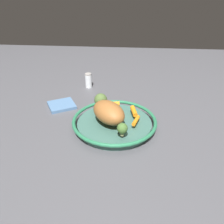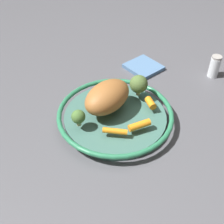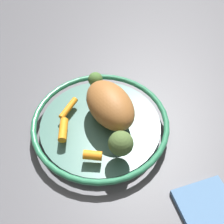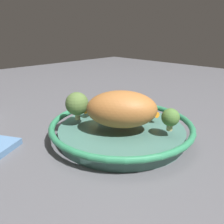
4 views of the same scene
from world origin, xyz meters
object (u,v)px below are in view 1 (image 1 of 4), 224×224
serving_bowl (114,123)px  broccoli_floret_mid (101,100)px  baby_carrot_back (134,111)px  baby_carrot_left (136,121)px  salt_shaker (88,81)px  baby_carrot_near_rim (115,104)px  broccoli_floret_edge (122,128)px  roast_chicken_piece (109,112)px  dish_towel (62,105)px

serving_bowl → broccoli_floret_mid: size_ratio=5.03×
baby_carrot_back → baby_carrot_left: bearing=-83.3°
serving_bowl → salt_shaker: bearing=114.0°
serving_bowl → salt_shaker: size_ratio=4.22×
baby_carrot_left → baby_carrot_back: (-0.01, 0.07, 0.00)m
baby_carrot_back → salt_shaker: bearing=126.6°
serving_bowl → baby_carrot_back: bearing=34.1°
baby_carrot_back → baby_carrot_near_rim: (-0.09, 0.06, 0.00)m
baby_carrot_back → broccoli_floret_edge: (-0.04, -0.16, 0.02)m
roast_chicken_piece → baby_carrot_left: (0.11, 0.00, -0.03)m
broccoli_floret_edge → broccoli_floret_mid: 0.22m
broccoli_floret_edge → salt_shaker: 0.55m
roast_chicken_piece → baby_carrot_left: bearing=1.3°
roast_chicken_piece → dish_towel: bearing=143.9°
salt_shaker → baby_carrot_left: bearing=-57.5°
broccoli_floret_mid → roast_chicken_piece: bearing=-66.7°
baby_carrot_near_rim → baby_carrot_back: bearing=-33.2°
roast_chicken_piece → broccoli_floret_edge: roast_chicken_piece is taller
baby_carrot_back → baby_carrot_near_rim: 0.10m
broccoli_floret_edge → salt_shaker: (-0.21, 0.51, -0.03)m
baby_carrot_left → salt_shaker: bearing=122.5°
baby_carrot_near_rim → broccoli_floret_edge: size_ratio=0.84×
baby_carrot_left → broccoli_floret_edge: size_ratio=1.34×
serving_bowl → baby_carrot_left: 0.09m
baby_carrot_back → broccoli_floret_mid: bearing=167.3°
broccoli_floret_edge → broccoli_floret_mid: (-0.10, 0.20, 0.01)m
broccoli_floret_mid → dish_towel: size_ratio=0.58×
baby_carrot_near_rim → broccoli_floret_mid: broccoli_floret_mid is taller
roast_chicken_piece → baby_carrot_near_rim: 0.13m
baby_carrot_left → dish_towel: (-0.36, 0.18, -0.04)m
serving_bowl → broccoli_floret_mid: (-0.07, 0.09, 0.06)m
broccoli_floret_edge → baby_carrot_left: bearing=61.8°
baby_carrot_left → dish_towel: baby_carrot_left is taller
baby_carrot_left → broccoli_floret_mid: (-0.15, 0.10, 0.03)m
serving_bowl → broccoli_floret_edge: (0.04, -0.11, 0.05)m
baby_carrot_left → baby_carrot_near_rim: (-0.09, 0.13, 0.00)m
baby_carrot_back → baby_carrot_near_rim: bearing=146.8°
broccoli_floret_edge → baby_carrot_back: bearing=75.7°
broccoli_floret_mid → dish_towel: 0.23m
dish_towel → baby_carrot_left: bearing=-26.6°
baby_carrot_near_rim → salt_shaker: 0.33m
roast_chicken_piece → baby_carrot_left: 0.11m
roast_chicken_piece → baby_carrot_near_rim: size_ratio=3.78×
baby_carrot_near_rim → broccoli_floret_edge: (0.04, -0.22, 0.02)m
baby_carrot_near_rim → baby_carrot_left: bearing=-53.4°
broccoli_floret_mid → baby_carrot_near_rim: bearing=21.4°
serving_bowl → roast_chicken_piece: (-0.02, -0.02, 0.06)m
broccoli_floret_mid → serving_bowl: bearing=-52.1°
baby_carrot_back → salt_shaker: salt_shaker is taller
serving_bowl → broccoli_floret_mid: broccoli_floret_mid is taller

